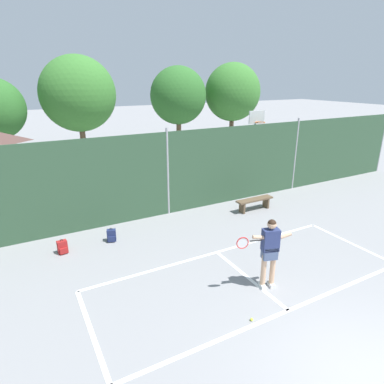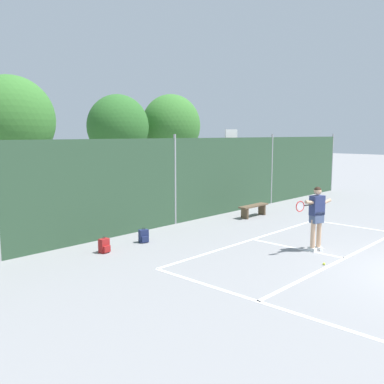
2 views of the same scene
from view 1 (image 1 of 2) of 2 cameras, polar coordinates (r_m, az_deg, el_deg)
The scene contains 9 objects.
court_markings at distance 7.48m, azimuth 27.05°, elevation -25.56°, with size 8.30×11.10×0.01m.
chainlink_fence at distance 12.48m, azimuth -4.21°, elevation 3.11°, with size 26.09×0.09×3.33m.
basketball_hoop at distance 16.54m, azimuth 10.83°, elevation 9.35°, with size 0.90×0.67×3.55m.
treeline_backdrop at distance 23.42m, azimuth -12.14°, elevation 15.77°, with size 25.49×4.22×6.40m.
tennis_player at distance 8.35m, azimuth 13.21°, elevation -9.35°, with size 1.42×0.38×1.85m.
tennis_ball at distance 7.83m, azimuth 10.25°, elevation -20.82°, with size 0.07×0.07×0.07m, color #CCE033.
backpack_red at distance 10.80m, azimuth -21.43°, elevation -8.87°, with size 0.30×0.27×0.46m.
backpack_navy at distance 11.07m, azimuth -13.72°, elevation -7.34°, with size 0.32×0.31×0.46m.
courtside_bench at distance 13.37m, azimuth 10.73°, elevation -1.63°, with size 1.60×0.36×0.48m.
Camera 1 is at (-4.90, -1.95, 5.02)m, focal length 30.92 mm.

